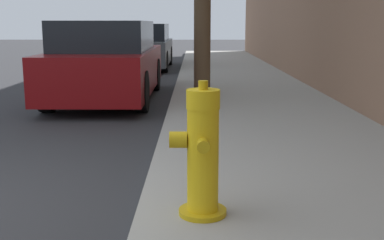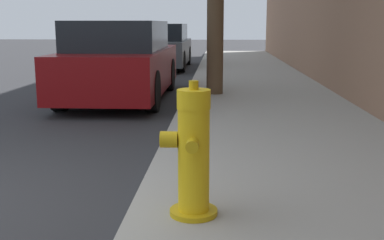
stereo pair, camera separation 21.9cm
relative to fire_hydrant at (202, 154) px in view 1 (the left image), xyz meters
The scene contains 4 objects.
sidewalk_slab 1.06m from the fire_hydrant, ahead, with size 2.80×40.00×0.13m.
fire_hydrant is the anchor object (origin of this frame).
parked_car_near 6.02m from the fire_hydrant, 105.98° to the left, with size 1.71×4.19×1.45m.
parked_car_mid 12.37m from the fire_hydrant, 97.82° to the left, with size 1.70×4.24×1.40m.
Camera 1 is at (2.03, -3.09, 1.40)m, focal length 45.00 mm.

